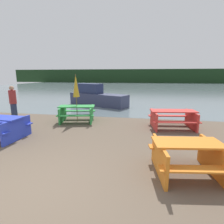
{
  "coord_description": "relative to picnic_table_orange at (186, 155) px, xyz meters",
  "views": [
    {
      "loc": [
        2.09,
        -2.73,
        2.26
      ],
      "look_at": [
        0.94,
        3.82,
        0.85
      ],
      "focal_mm": 28.0,
      "sensor_mm": 36.0,
      "label": 1
    }
  ],
  "objects": [
    {
      "name": "far_treeline",
      "position": [
        -3.13,
        50.19,
        1.54
      ],
      "size": [
        80.0,
        1.6,
        4.0
      ],
      "color": "#193319",
      "rests_on": "water"
    },
    {
      "name": "water",
      "position": [
        -3.13,
        30.19,
        -0.46
      ],
      "size": [
        60.0,
        50.0,
        0.0
      ],
      "color": "slate",
      "rests_on": "ground_plane"
    },
    {
      "name": "picnic_table_blue",
      "position": [
        -6.06,
        1.29,
        0.02
      ],
      "size": [
        1.74,
        1.46,
        0.8
      ],
      "rotation": [
        0.0,
        0.0,
        -0.05
      ],
      "color": "blue",
      "rests_on": "ground_plane"
    },
    {
      "name": "picnic_table_orange",
      "position": [
        0.0,
        0.0,
        0.0
      ],
      "size": [
        1.69,
        1.57,
        0.78
      ],
      "rotation": [
        0.0,
        0.0,
        0.14
      ],
      "color": "orange",
      "rests_on": "ground_plane"
    },
    {
      "name": "picnic_table_green",
      "position": [
        -4.2,
        4.04,
        0.01
      ],
      "size": [
        1.96,
        1.7,
        0.78
      ],
      "rotation": [
        0.0,
        0.0,
        0.21
      ],
      "color": "green",
      "rests_on": "ground_plane"
    },
    {
      "name": "ground_plane",
      "position": [
        -3.13,
        -1.23,
        -0.46
      ],
      "size": [
        60.0,
        60.0,
        0.0
      ],
      "primitive_type": "plane",
      "color": "brown"
    },
    {
      "name": "boat",
      "position": [
        -4.5,
        8.88,
        0.15
      ],
      "size": [
        4.81,
        3.0,
        1.62
      ],
      "rotation": [
        0.0,
        0.0,
        -0.41
      ],
      "color": "#333856",
      "rests_on": "water"
    },
    {
      "name": "person",
      "position": [
        -7.63,
        3.96,
        0.41
      ],
      "size": [
        0.35,
        0.35,
        1.73
      ],
      "color": "#283351",
      "rests_on": "ground_plane"
    },
    {
      "name": "picnic_table_red",
      "position": [
        0.28,
        3.71,
        0.01
      ],
      "size": [
        2.04,
        1.6,
        0.78
      ],
      "rotation": [
        0.0,
        0.0,
        0.12
      ],
      "color": "red",
      "rests_on": "ground_plane"
    },
    {
      "name": "umbrella_gold",
      "position": [
        -4.2,
        4.04,
        1.29
      ],
      "size": [
        0.31,
        0.31,
        2.3
      ],
      "color": "brown",
      "rests_on": "ground_plane"
    }
  ]
}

